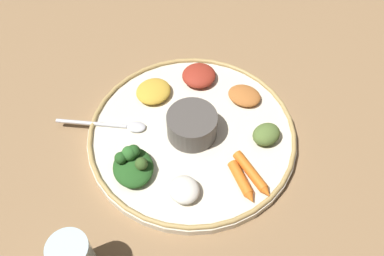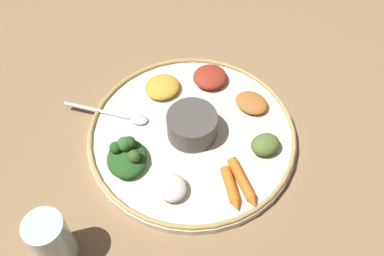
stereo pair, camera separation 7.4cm
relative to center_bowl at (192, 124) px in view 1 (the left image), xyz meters
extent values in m
plane|color=olive|center=(0.00, 0.00, -0.04)|extent=(2.40, 2.40, 0.00)
cylinder|color=beige|center=(0.00, 0.00, -0.03)|extent=(0.37, 0.37, 0.02)
torus|color=tan|center=(0.00, 0.00, -0.02)|extent=(0.37, 0.37, 0.01)
cylinder|color=#4C4742|center=(0.00, 0.00, 0.00)|extent=(0.09, 0.09, 0.05)
cylinder|color=maroon|center=(0.00, 0.00, 0.02)|extent=(0.08, 0.08, 0.01)
ellipsoid|color=silver|center=(-0.06, -0.08, -0.02)|extent=(0.04, 0.04, 0.01)
cylinder|color=silver|center=(-0.11, -0.14, -0.02)|extent=(0.08, 0.11, 0.01)
ellipsoid|color=#23511E|center=(0.02, -0.12, -0.01)|extent=(0.10, 0.09, 0.03)
sphere|color=#2D6628|center=(0.00, -0.12, 0.01)|extent=(0.02, 0.02, 0.02)
sphere|color=#23511E|center=(0.00, -0.11, 0.01)|extent=(0.02, 0.02, 0.02)
sphere|color=#385623|center=(0.03, -0.11, 0.01)|extent=(0.02, 0.02, 0.02)
sphere|color=#23511E|center=(0.00, -0.14, 0.01)|extent=(0.02, 0.02, 0.02)
cylinder|color=orange|center=(0.12, 0.02, -0.02)|extent=(0.06, 0.03, 0.02)
cone|color=orange|center=(0.16, 0.01, -0.02)|extent=(0.02, 0.02, 0.02)
cylinder|color=orange|center=(0.12, 0.04, -0.02)|extent=(0.08, 0.02, 0.02)
cone|color=orange|center=(0.17, 0.04, -0.02)|extent=(0.02, 0.02, 0.01)
ellipsoid|color=maroon|center=(-0.10, 0.08, -0.01)|extent=(0.07, 0.07, 0.02)
ellipsoid|color=#567033|center=(0.08, 0.10, -0.01)|extent=(0.04, 0.05, 0.03)
ellipsoid|color=silver|center=(0.10, -0.07, -0.01)|extent=(0.05, 0.05, 0.03)
ellipsoid|color=gold|center=(-0.11, -0.01, -0.01)|extent=(0.08, 0.08, 0.02)
ellipsoid|color=#B2662D|center=(-0.02, 0.13, -0.02)|extent=(0.08, 0.08, 0.02)
camera|label=1|loc=(0.37, -0.23, 0.59)|focal=39.85mm
camera|label=2|loc=(0.41, -0.17, 0.59)|focal=39.85mm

